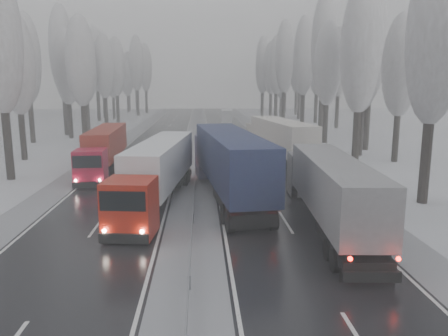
{
  "coord_description": "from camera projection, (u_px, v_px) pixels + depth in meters",
  "views": [
    {
      "loc": [
        0.49,
        -11.42,
        7.67
      ],
      "look_at": [
        2.03,
        17.04,
        2.2
      ],
      "focal_mm": 35.0,
      "sensor_mm": 36.0,
      "label": 1
    }
  ],
  "objects": [
    {
      "name": "carriageway_right",
      "position": [
        250.0,
        165.0,
        42.31
      ],
      "size": [
        7.5,
        200.0,
        0.03
      ],
      "primitive_type": "cube",
      "color": "black",
      "rests_on": "ground"
    },
    {
      "name": "carriageway_left",
      "position": [
        141.0,
        166.0,
        41.75
      ],
      "size": [
        7.5,
        200.0,
        0.03
      ],
      "primitive_type": "cube",
      "color": "black",
      "rests_on": "ground"
    },
    {
      "name": "median_slush",
      "position": [
        196.0,
        165.0,
        42.03
      ],
      "size": [
        3.0,
        200.0,
        0.04
      ],
      "primitive_type": "cube",
      "color": "gray",
      "rests_on": "ground"
    },
    {
      "name": "shoulder_right",
      "position": [
        300.0,
        164.0,
        42.57
      ],
      "size": [
        2.4,
        200.0,
        0.04
      ],
      "primitive_type": "cube",
      "color": "gray",
      "rests_on": "ground"
    },
    {
      "name": "shoulder_left",
      "position": [
        89.0,
        166.0,
        41.49
      ],
      "size": [
        2.4,
        200.0,
        0.04
      ],
      "primitive_type": "cube",
      "color": "gray",
      "rests_on": "ground"
    },
    {
      "name": "median_guardrail",
      "position": [
        196.0,
        159.0,
        41.91
      ],
      "size": [
        0.12,
        200.0,
        0.76
      ],
      "color": "slate",
      "rests_on": "ground"
    },
    {
      "name": "tree_16",
      "position": [
        437.0,
        35.0,
        26.76
      ],
      "size": [
        3.6,
        3.6,
        16.53
      ],
      "color": "black",
      "rests_on": "ground"
    },
    {
      "name": "tree_18",
      "position": [
        361.0,
        49.0,
        37.87
      ],
      "size": [
        3.6,
        3.6,
        16.58
      ],
      "color": "black",
      "rests_on": "ground"
    },
    {
      "name": "tree_19",
      "position": [
        401.0,
        66.0,
        42.33
      ],
      "size": [
        3.6,
        3.6,
        14.57
      ],
      "color": "black",
      "rests_on": "ground"
    },
    {
      "name": "tree_20",
      "position": [
        364.0,
        61.0,
        46.13
      ],
      "size": [
        3.6,
        3.6,
        15.71
      ],
      "color": "black",
      "rests_on": "ground"
    },
    {
      "name": "tree_21",
      "position": [
        372.0,
        46.0,
        49.82
      ],
      "size": [
        3.6,
        3.6,
        18.62
      ],
      "color": "black",
      "rests_on": "ground"
    },
    {
      "name": "tree_22",
      "position": [
        328.0,
        64.0,
        56.3
      ],
      "size": [
        3.6,
        3.6,
        15.86
      ],
      "color": "black",
      "rests_on": "ground"
    },
    {
      "name": "tree_23",
      "position": [
        364.0,
        76.0,
        60.84
      ],
      "size": [
        3.6,
        3.6,
        13.55
      ],
      "color": "black",
      "rests_on": "ground"
    },
    {
      "name": "tree_24",
      "position": [
        324.0,
        44.0,
        61.11
      ],
      "size": [
        3.6,
        3.6,
        20.49
      ],
      "color": "black",
      "rests_on": "ground"
    },
    {
      "name": "tree_25",
      "position": [
        362.0,
        52.0,
        65.52
      ],
      "size": [
        3.6,
        3.6,
        19.44
      ],
      "color": "black",
      "rests_on": "ground"
    },
    {
      "name": "tree_26",
      "position": [
        304.0,
        57.0,
        71.35
      ],
      "size": [
        3.6,
        3.6,
        18.78
      ],
      "color": "black",
      "rests_on": "ground"
    },
    {
      "name": "tree_27",
      "position": [
        339.0,
        63.0,
        75.79
      ],
      "size": [
        3.6,
        3.6,
        17.62
      ],
      "color": "black",
      "rests_on": "ground"
    },
    {
      "name": "tree_28",
      "position": [
        284.0,
        57.0,
        81.66
      ],
      "size": [
        3.6,
        3.6,
        19.62
      ],
      "color": "black",
      "rests_on": "ground"
    },
    {
      "name": "tree_29",
      "position": [
        317.0,
        64.0,
        86.15
      ],
      "size": [
        3.6,
        3.6,
        18.11
      ],
      "color": "black",
      "rests_on": "ground"
    },
    {
      "name": "tree_30",
      "position": [
        277.0,
        66.0,
        91.44
      ],
      "size": [
        3.6,
        3.6,
        17.86
      ],
      "color": "black",
      "rests_on": "ground"
    },
    {
      "name": "tree_31",
      "position": [
        300.0,
        64.0,
        95.59
      ],
      "size": [
        3.6,
        3.6,
        18.58
      ],
      "color": "black",
      "rests_on": "ground"
    },
    {
      "name": "tree_32",
      "position": [
        271.0,
        69.0,
        98.87
      ],
      "size": [
        3.6,
        3.6,
        17.33
      ],
      "color": "black",
      "rests_on": "ground"
    },
    {
      "name": "tree_33",
      "position": [
        281.0,
        78.0,
        103.32
      ],
      "size": [
        3.6,
        3.6,
        14.33
      ],
      "color": "black",
      "rests_on": "ground"
    },
    {
      "name": "tree_34",
      "position": [
        263.0,
        69.0,
        105.75
      ],
      "size": [
        3.6,
        3.6,
        17.63
      ],
      "color": "black",
      "rests_on": "ground"
    },
    {
      "name": "tree_35",
      "position": [
        297.0,
        68.0,
        110.09
      ],
      "size": [
        3.6,
        3.6,
        18.25
      ],
      "color": "black",
      "rests_on": "ground"
    },
    {
      "name": "tree_36",
      "position": [
        263.0,
        64.0,
        115.16
      ],
      "size": [
        3.6,
        3.6,
        20.23
      ],
      "color": "black",
      "rests_on": "ground"
    },
    {
      "name": "tree_37",
      "position": [
        286.0,
        74.0,
        119.92
      ],
      "size": [
        3.6,
        3.6,
        16.37
      ],
      "color": "black",
      "rests_on": "ground"
    },
    {
      "name": "tree_38",
      "position": [
        263.0,
        71.0,
        125.89
      ],
      "size": [
        3.6,
        3.6,
        17.97
      ],
      "color": "black",
      "rests_on": "ground"
    },
    {
      "name": "tree_39",
      "position": [
        271.0,
        75.0,
        130.17
      ],
      "size": [
        3.6,
        3.6,
        16.19
      ],
      "color": "black",
      "rests_on": "ground"
    },
    {
      "name": "tree_60",
      "position": [
        17.0,
        65.0,
        43.41
      ],
      "size": [
        3.6,
        3.6,
        14.84
      ],
      "color": "black",
      "rests_on": "ground"
    },
    {
      "name": "tree_62",
      "position": [
        81.0,
        62.0,
        52.81
      ],
      "size": [
        3.6,
        3.6,
        16.04
      ],
      "color": "black",
      "rests_on": "ground"
    },
    {
      "name": "tree_63",
      "position": [
        26.0,
        59.0,
        56.21
      ],
      "size": [
        3.6,
        3.6,
        16.88
      ],
      "color": "black",
      "rests_on": "ground"
    },
    {
      "name": "tree_64",
      "position": [
        67.0,
        68.0,
        61.47
      ],
      "size": [
        3.6,
        3.6,
        15.42
      ],
      "color": "black",
      "rests_on": "ground"
    },
    {
      "name": "tree_65",
      "position": [
        61.0,
        51.0,
        64.8
      ],
      "size": [
        3.6,
        3.6,
        19.48
      ],
      "color": "black",
      "rests_on": "ground"
    },
    {
      "name": "tree_66",
      "position": [
        85.0,
        71.0,
        70.94
      ],
      "size": [
        3.6,
        3.6,
        15.23
      ],
      "color": "black",
      "rests_on": "ground"
    },
    {
      "name": "tree_67",
      "position": [
        83.0,
        64.0,
        74.56
      ],
      "size": [
        3.6,
        3.6,
        17.09
      ],
      "color": "black",
      "rests_on": "ground"
    },
    {
      "name": "tree_68",
      "position": [
        104.0,
        67.0,
        77.48
      ],
      "size": [
        3.6,
        3.6,
        16.65
      ],
      "color": "black",
      "rests_on": "ground"
    },
    {
      "name": "tree_69",
      "position": [
        82.0,
        58.0,
        80.83
      ],
      "size": [
        3.6,
        3.6,
        19.35
      ],
      "color": "black",
      "rests_on": "ground"
    },
    {
      "name": "tree_70",
      "position": [
        116.0,
        67.0,
        87.33
      ],
      "size": [
        3.6,
        3.6,
        17.09
      ],
      "color": "black",
      "rests_on": "ground"
    },
    {
      "name": "tree_71",
      "position": [
        96.0,
        60.0,
        90.7
      ],
      "size": [
        3.6,
        3.6,
        19.61
      ],
      "color": "black",
      "rests_on": "ground"
    },
    {
      "name": "tree_72",
      "position": [
        112.0,
        75.0,
        96.59
      ],
      "size": [
        3.6,
        3.6,
        15.11
      ],
      "color": "black",
      "rests_on": "ground"
    },
    {
      "name": "tree_73",
      "position": [
        103.0,
        69.0,
        100.11
      ],
      "size": [
        3.6,
        3.6,
        17.22
      ],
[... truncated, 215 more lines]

